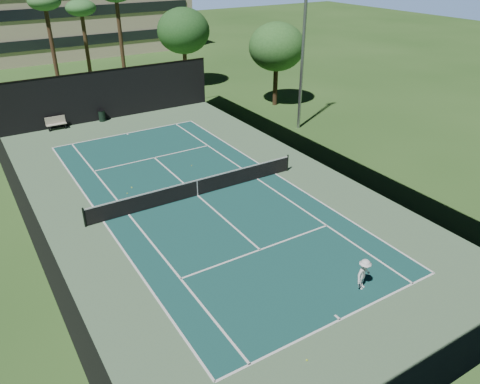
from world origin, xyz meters
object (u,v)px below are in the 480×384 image
object	(u,v)px
tennis_ball_a	(307,360)
trash_bin	(102,116)
tennis_ball_d	(132,187)
player	(364,274)
park_bench	(56,123)
tennis_net	(197,187)
tennis_ball_c	(192,166)
tennis_ball_b	(127,193)

from	to	relation	value
tennis_ball_a	trash_bin	distance (m)	28.53
tennis_ball_d	tennis_ball_a	bearing A→B (deg)	-88.07
player	park_bench	xyz separation A→B (m)	(-6.39, 26.58, -0.16)
player	tennis_ball_d	xyz separation A→B (m)	(-4.97, 13.84, -0.67)
tennis_net	tennis_ball_c	xyz separation A→B (m)	(1.54, 3.85, -0.53)
player	trash_bin	bearing A→B (deg)	80.26
tennis_ball_d	tennis_ball_c	bearing A→B (deg)	12.01
tennis_ball_a	player	bearing A→B (deg)	22.57
tennis_ball_b	trash_bin	size ratio (longest dim) A/B	0.07
park_bench	trash_bin	distance (m)	3.63
tennis_ball_b	tennis_ball_c	distance (m)	5.12
tennis_ball_d	trash_bin	world-z (taller)	trash_bin
tennis_net	tennis_ball_d	bearing A→B (deg)	134.64
tennis_net	tennis_ball_b	xyz separation A→B (m)	(-3.36, 2.36, -0.52)
tennis_net	player	world-z (taller)	player
player	trash_bin	world-z (taller)	player
tennis_ball_d	trash_bin	bearing A→B (deg)	80.21
tennis_net	tennis_ball_a	size ratio (longest dim) A/B	173.37
tennis_ball_a	tennis_ball_d	bearing A→B (deg)	91.93
tennis_ball_d	tennis_net	bearing A→B (deg)	-45.36
tennis_net	player	xyz separation A→B (m)	(2.09, -10.93, 0.15)
tennis_ball_a	tennis_net	bearing A→B (deg)	79.58
tennis_ball_d	trash_bin	size ratio (longest dim) A/B	0.08
player	tennis_ball_a	size ratio (longest dim) A/B	18.97
tennis_ball_a	park_bench	bearing A→B (deg)	93.93
tennis_ball_b	tennis_ball_c	world-z (taller)	tennis_ball_b
tennis_ball_a	tennis_ball_d	size ratio (longest dim) A/B	0.96
player	tennis_ball_d	bearing A→B (deg)	94.09
tennis_ball_b	tennis_ball_d	world-z (taller)	tennis_ball_d
tennis_ball_c	trash_bin	bearing A→B (deg)	100.57
tennis_ball_a	tennis_ball_c	bearing A→B (deg)	76.83
player	tennis_ball_a	xyz separation A→B (m)	(-4.44, -1.85, -0.67)
player	tennis_ball_a	bearing A→B (deg)	-173.08
park_bench	trash_bin	xyz separation A→B (m)	(3.63, 0.05, -0.07)
tennis_ball_d	park_bench	xyz separation A→B (m)	(-1.42, 12.75, 0.51)
player	tennis_ball_c	world-z (taller)	player
tennis_net	park_bench	size ratio (longest dim) A/B	8.60
player	tennis_ball_a	world-z (taller)	player
tennis_net	tennis_ball_b	bearing A→B (deg)	144.88
tennis_ball_b	park_bench	distance (m)	13.34
tennis_ball_c	park_bench	distance (m)	13.18
tennis_net	park_bench	xyz separation A→B (m)	(-4.30, 15.66, -0.01)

